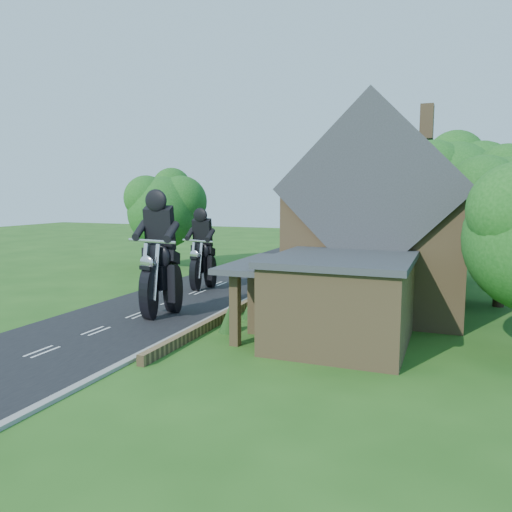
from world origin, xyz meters
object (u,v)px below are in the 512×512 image
at_px(house, 381,223).
at_px(motorcycle_follow, 203,277).
at_px(annex, 338,298).
at_px(motorcycle_lead, 161,298).
at_px(garden_wall, 259,298).

bearing_deg(house, motorcycle_follow, 174.84).
distance_m(annex, motorcycle_lead, 8.79).
height_order(annex, motorcycle_lead, annex).
relative_size(house, motorcycle_lead, 5.30).
height_order(house, motorcycle_follow, house).
distance_m(garden_wall, annex, 8.19).
bearing_deg(motorcycle_lead, garden_wall, -113.53).
bearing_deg(house, annex, -95.24).
relative_size(garden_wall, motorcycle_lead, 11.39).
bearing_deg(annex, garden_wall, 133.84).
distance_m(garden_wall, motorcycle_follow, 4.87).
height_order(garden_wall, house, house).
relative_size(annex, motorcycle_follow, 4.43).
height_order(house, motorcycle_lead, house).
bearing_deg(motorcycle_follow, house, -171.98).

